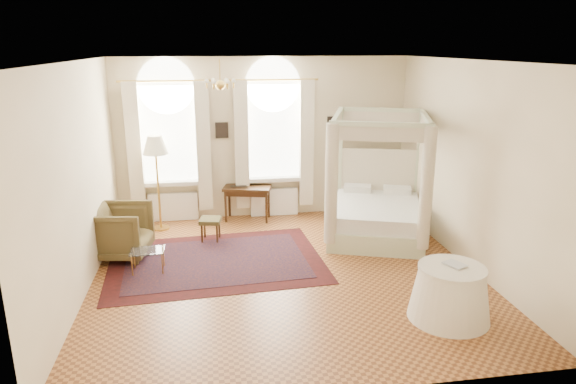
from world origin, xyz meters
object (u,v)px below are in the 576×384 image
Objects in this scene: coffee_table at (147,252)px; writing_desk at (247,191)px; side_table at (450,293)px; stool at (210,222)px; armchair at (119,232)px; nightstand at (392,202)px; floor_lamp at (156,150)px; canopy_bed at (377,209)px.

writing_desk is at bearing 51.97° from coffee_table.
side_table reaches higher than writing_desk.
armchair is at bearing -161.57° from stool.
nightstand is 3.97m from stool.
floor_lamp is (-4.83, -0.13, 1.32)m from nightstand.
floor_lamp is 1.73× the size of side_table.
floor_lamp is at bearing 88.81° from coffee_table.
canopy_bed is 2.68m from writing_desk.
coffee_table is at bearing -129.69° from stool.
nightstand is 3.11m from writing_desk.
armchair reaches higher than writing_desk.
coffee_table is at bearing -166.81° from canopy_bed.
canopy_bed reaches higher than side_table.
writing_desk is (-2.33, 1.32, 0.08)m from canopy_bed.
writing_desk is 4.99m from side_table.
stool is at bearing 50.31° from coffee_table.
floor_lamp is (0.57, 1.30, 1.14)m from armchair.
floor_lamp is at bearing -14.81° from armchair.
canopy_bed is 1.41m from nightstand.
armchair is 0.92× the size of side_table.
side_table is at bearing -90.27° from canopy_bed.
armchair is at bearing -176.82° from canopy_bed.
canopy_bed reaches higher than floor_lamp.
armchair is at bearing -145.71° from writing_desk.
side_table is (-0.01, -3.09, -0.17)m from canopy_bed.
writing_desk is at bearing 53.96° from stool.
canopy_bed is 4.24m from coffee_table.
writing_desk is 1.94× the size of coffee_table.
nightstand is 4.33m from side_table.
canopy_bed is 3.10m from side_table.
nightstand is 0.55× the size of armchair.
canopy_bed is at bearing -78.05° from armchair.
nightstand reaches higher than coffee_table.
canopy_bed is 3.12m from stool.
coffee_table is (-1.79, -2.29, -0.28)m from writing_desk.
side_table is at bearing -45.49° from floor_lamp.
floor_lamp is at bearing -170.99° from writing_desk.
floor_lamp is at bearing 165.65° from canopy_bed.
nightstand is 1.27× the size of stool.
armchair is (-1.54, -0.51, 0.10)m from stool.
side_table is at bearing -27.36° from coffee_table.
nightstand is at bearing 79.84° from side_table.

